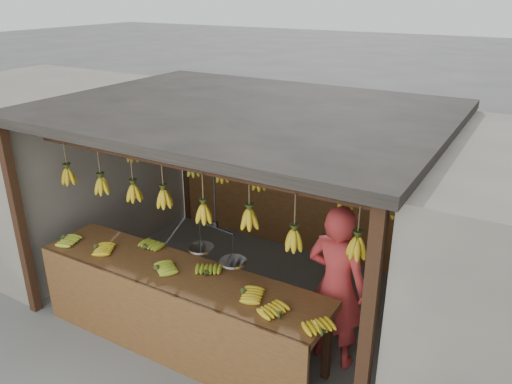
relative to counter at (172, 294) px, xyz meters
The scene contains 8 objects.
ground 1.42m from the counter, 85.94° to the left, with size 80.00×80.00×0.00m, color #5B5B57.
stall 2.01m from the counter, 86.80° to the left, with size 4.30×3.30×2.40m.
neighbor_left 3.75m from the counter, 160.74° to the left, with size 3.00×3.00×2.30m, color slate.
counter is the anchor object (origin of this frame).
hanging_bananas 1.52m from the counter, 86.23° to the left, with size 3.65×2.24×0.39m.
balance_scale 0.69m from the counter, 29.40° to the left, with size 0.68×0.32×0.85m.
vendor 1.65m from the counter, 26.69° to the left, with size 0.63×0.41×1.73m, color #BF3333.
bag_bundles 3.29m from the counter, 51.82° to the left, with size 0.08×0.26×1.18m.
Camera 1 is at (2.80, -4.48, 3.57)m, focal length 35.00 mm.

